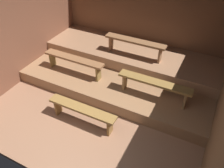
{
  "coord_description": "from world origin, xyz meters",
  "views": [
    {
      "loc": [
        2.03,
        -1.78,
        3.79
      ],
      "look_at": [
        0.14,
        1.94,
        0.5
      ],
      "focal_mm": 36.77,
      "sensor_mm": 36.0,
      "label": 1
    }
  ],
  "objects_px": {
    "bench_lower_right": "(154,84)",
    "bench_middle_center": "(135,43)",
    "bench_floor_center": "(82,111)",
    "bench_lower_left": "(74,61)"
  },
  "relations": [
    {
      "from": "bench_floor_center",
      "to": "bench_lower_right",
      "type": "bearing_deg",
      "value": 45.22
    },
    {
      "from": "bench_lower_right",
      "to": "bench_middle_center",
      "type": "bearing_deg",
      "value": 131.39
    },
    {
      "from": "bench_lower_left",
      "to": "bench_middle_center",
      "type": "height_order",
      "value": "bench_middle_center"
    },
    {
      "from": "bench_floor_center",
      "to": "bench_lower_left",
      "type": "height_order",
      "value": "bench_lower_left"
    },
    {
      "from": "bench_lower_right",
      "to": "bench_lower_left",
      "type": "bearing_deg",
      "value": 180.0
    },
    {
      "from": "bench_floor_center",
      "to": "bench_lower_left",
      "type": "relative_size",
      "value": 0.94
    },
    {
      "from": "bench_lower_left",
      "to": "bench_middle_center",
      "type": "bearing_deg",
      "value": 40.14
    },
    {
      "from": "bench_floor_center",
      "to": "bench_middle_center",
      "type": "distance_m",
      "value": 2.3
    },
    {
      "from": "bench_floor_center",
      "to": "bench_middle_center",
      "type": "height_order",
      "value": "bench_middle_center"
    },
    {
      "from": "bench_lower_left",
      "to": "bench_lower_right",
      "type": "distance_m",
      "value": 2.14
    }
  ]
}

